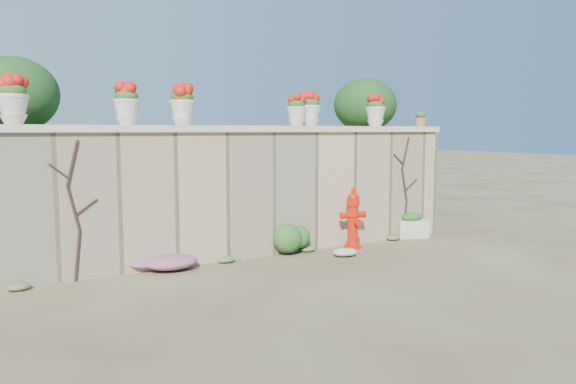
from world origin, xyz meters
TOP-DOWN VIEW (x-y plane):
  - ground at (0.00, 0.00)m, footprint 80.00×80.00m
  - stone_wall at (0.00, 1.80)m, footprint 8.00×0.40m
  - wall_cap at (0.00, 1.80)m, footprint 8.10×0.52m
  - raised_fill at (0.00, 5.00)m, footprint 9.00×6.00m
  - back_shrub_left at (-3.20, 3.00)m, footprint 1.30×1.30m
  - back_shrub_right at (3.40, 3.00)m, footprint 1.30×1.30m
  - vine_left at (-2.67, 1.58)m, footprint 0.60×0.04m
  - vine_right at (3.23, 1.58)m, footprint 0.60×0.04m
  - fire_hydrant at (1.82, 1.35)m, footprint 0.45×0.32m
  - planter_box at (3.39, 1.54)m, footprint 0.66×0.54m
  - green_shrub at (0.70, 1.55)m, footprint 0.64×0.58m
  - magenta_clump at (-1.57, 1.55)m, footprint 1.03×0.69m
  - white_flowers at (1.27, 0.85)m, footprint 0.46×0.37m
  - urn_pot_0 at (-3.33, 1.80)m, footprint 0.39×0.39m
  - urn_pot_1 at (-1.87, 1.80)m, footprint 0.37×0.37m
  - urn_pot_2 at (-1.05, 1.80)m, footprint 0.38×0.38m
  - urn_pot_3 at (0.96, 1.80)m, footprint 0.33×0.33m
  - urn_pot_4 at (1.24, 1.80)m, footprint 0.36×0.36m
  - urn_pot_5 at (2.67, 1.80)m, footprint 0.36×0.36m
  - terracotta_pot at (3.80, 1.80)m, footprint 0.23×0.23m

SIDE VIEW (x-z plane):
  - ground at x=0.00m, z-range 0.00..0.00m
  - white_flowers at x=1.27m, z-range 0.00..0.17m
  - magenta_clump at x=-1.57m, z-range 0.00..0.28m
  - planter_box at x=3.39m, z-range -0.02..0.46m
  - green_shrub at x=0.70m, z-range 0.00..0.61m
  - fire_hydrant at x=1.82m, z-range 0.00..1.05m
  - vine_left at x=-2.67m, z-range 0.04..1.94m
  - vine_right at x=3.23m, z-range 0.04..1.94m
  - stone_wall at x=0.00m, z-range 0.00..2.00m
  - raised_fill at x=0.00m, z-range 0.00..2.00m
  - wall_cap at x=0.00m, z-range 2.00..2.10m
  - terracotta_pot at x=3.80m, z-range 2.09..2.37m
  - urn_pot_3 at x=0.96m, z-range 2.10..2.62m
  - urn_pot_4 at x=1.24m, z-range 2.10..2.66m
  - urn_pot_5 at x=2.67m, z-range 2.10..2.67m
  - urn_pot_1 at x=-1.87m, z-range 2.10..2.68m
  - urn_pot_2 at x=-1.05m, z-range 2.10..2.70m
  - urn_pot_0 at x=-3.33m, z-range 2.10..2.72m
  - back_shrub_left at x=-3.20m, z-range 2.00..3.10m
  - back_shrub_right at x=3.40m, z-range 2.00..3.10m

